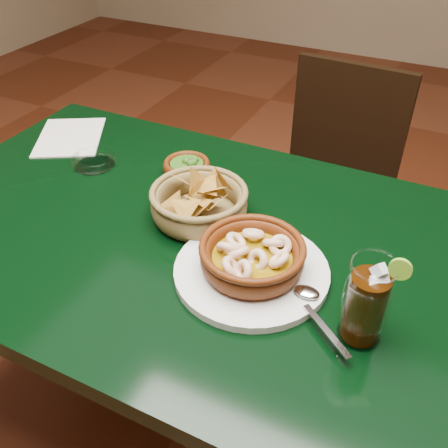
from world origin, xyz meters
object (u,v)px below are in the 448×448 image
at_px(dining_chair, 328,188).
at_px(cola_drink, 366,302).
at_px(dining_table, 173,258).
at_px(shrimp_plate, 252,261).
at_px(chip_basket, 199,203).

xyz_separation_m(dining_chair, cola_drink, (0.26, -0.83, 0.35)).
bearing_deg(dining_table, shrimp_plate, -16.95).
height_order(shrimp_plate, chip_basket, chip_basket).
distance_m(dining_table, dining_chair, 0.75).
distance_m(chip_basket, cola_drink, 0.43).
relative_size(dining_table, chip_basket, 4.97).
bearing_deg(cola_drink, dining_chair, 107.69).
height_order(dining_table, shrimp_plate, shrimp_plate).
bearing_deg(cola_drink, chip_basket, 156.24).
bearing_deg(chip_basket, dining_chair, 78.95).
relative_size(dining_chair, cola_drink, 4.84).
relative_size(dining_table, dining_chair, 1.39).
relative_size(chip_basket, cola_drink, 1.35).
height_order(dining_chair, chip_basket, chip_basket).
bearing_deg(shrimp_plate, dining_chair, 93.44).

